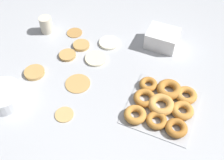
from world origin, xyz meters
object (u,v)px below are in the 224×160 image
object	(u,v)px
pancake_4	(64,114)
donut_tray	(163,104)
pancake_0	(81,45)
pancake_7	(109,43)
container_stack	(162,38)
pancake_6	(67,55)
pancake_3	(34,72)
pancake_1	(78,83)
batter_bowl	(3,96)
paper_cup	(46,25)
pancake_2	(74,32)
pancake_5	(96,59)

from	to	relation	value
pancake_4	donut_tray	bearing A→B (deg)	-60.62
pancake_0	donut_tray	xyz separation A→B (m)	(-0.20, -0.50, 0.01)
pancake_7	container_stack	xyz separation A→B (m)	(0.10, -0.26, 0.04)
pancake_6	pancake_3	bearing A→B (deg)	152.84
pancake_1	pancake_6	distance (m)	0.20
pancake_6	batter_bowl	size ratio (longest dim) A/B	0.48
paper_cup	pancake_2	bearing A→B (deg)	-72.52
pancake_0	pancake_7	xyz separation A→B (m)	(0.08, -0.12, -0.00)
pancake_2	pancake_3	xyz separation A→B (m)	(-0.34, 0.03, 0.00)
donut_tray	paper_cup	xyz separation A→B (m)	(0.23, 0.73, 0.03)
pancake_1	pancake_7	bearing A→B (deg)	-3.76
donut_tray	pancake_5	bearing A→B (deg)	69.82
pancake_6	pancake_7	distance (m)	0.23
pancake_2	pancake_1	bearing A→B (deg)	-149.05
pancake_0	paper_cup	xyz separation A→B (m)	(0.03, 0.23, 0.04)
pancake_5	pancake_1	bearing A→B (deg)	177.67
pancake_6	donut_tray	distance (m)	0.54
pancake_2	container_stack	distance (m)	0.48
pancake_1	batter_bowl	distance (m)	0.33
pancake_3	donut_tray	size ratio (longest dim) A/B	0.32
pancake_5	container_stack	xyz separation A→B (m)	(0.24, -0.27, 0.04)
pancake_4	container_stack	bearing A→B (deg)	-22.97
pancake_1	pancake_7	xyz separation A→B (m)	(0.31, -0.02, 0.00)
pancake_4	pancake_7	size ratio (longest dim) A/B	0.76
batter_bowl	container_stack	world-z (taller)	container_stack
pancake_1	pancake_4	xyz separation A→B (m)	(-0.17, -0.03, 0.00)
batter_bowl	paper_cup	bearing A→B (deg)	9.87
pancake_7	container_stack	distance (m)	0.28
pancake_3	container_stack	bearing A→B (deg)	-48.46
container_stack	paper_cup	bearing A→B (deg)	103.39
pancake_4	pancake_5	world-z (taller)	pancake_5
paper_cup	pancake_4	bearing A→B (deg)	-140.98
pancake_2	pancake_4	size ratio (longest dim) A/B	1.05
pancake_2	paper_cup	bearing A→B (deg)	107.48
container_stack	batter_bowl	bearing A→B (deg)	140.02
paper_cup	pancake_5	bearing A→B (deg)	-104.91
pancake_7	pancake_4	bearing A→B (deg)	-179.33
pancake_2	pancake_7	distance (m)	0.21
batter_bowl	pancake_4	bearing A→B (deg)	-82.20
pancake_0	batter_bowl	distance (m)	0.47
donut_tray	paper_cup	distance (m)	0.77
pancake_6	paper_cup	distance (m)	0.24
pancake_5	pancake_7	xyz separation A→B (m)	(0.13, -0.01, 0.00)
pancake_3	pancake_5	bearing A→B (deg)	-48.15
pancake_1	pancake_5	world-z (taller)	pancake_5
container_stack	pancake_2	bearing A→B (deg)	102.08
pancake_0	pancake_2	bearing A→B (deg)	46.50
pancake_2	paper_cup	size ratio (longest dim) A/B	0.94
pancake_4	batter_bowl	xyz separation A→B (m)	(-0.04, 0.28, 0.03)
pancake_5	paper_cup	bearing A→B (deg)	75.09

